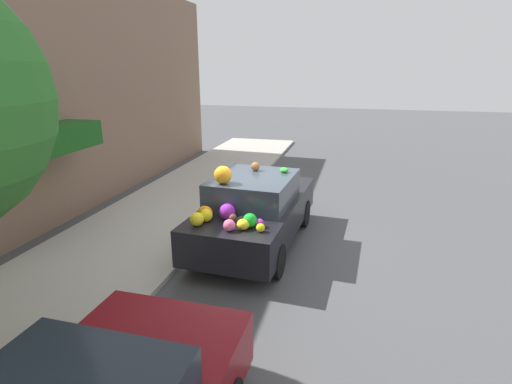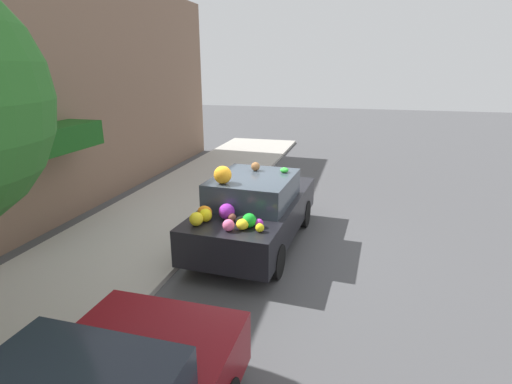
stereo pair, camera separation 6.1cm
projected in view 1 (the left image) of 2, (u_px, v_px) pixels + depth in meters
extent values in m
plane|color=#4C4C4F|center=(255.00, 243.00, 8.65)|extent=(60.00, 60.00, 0.00)
cube|color=#B2ADA3|center=(143.00, 229.00, 9.27)|extent=(24.00, 3.20, 0.10)
cube|color=#846651|center=(41.00, 95.00, 8.91)|extent=(18.00, 0.30, 6.08)
cube|color=#195919|center=(41.00, 142.00, 8.23)|extent=(2.88, 0.90, 0.55)
cylinder|color=red|center=(227.00, 184.00, 11.60)|extent=(0.20, 0.20, 0.55)
sphere|color=red|center=(227.00, 173.00, 11.50)|extent=(0.18, 0.18, 0.18)
cube|color=black|center=(256.00, 215.00, 8.45)|extent=(4.19, 1.96, 0.68)
cube|color=#333D47|center=(254.00, 189.00, 8.11)|extent=(1.93, 1.63, 0.54)
cylinder|color=black|center=(241.00, 207.00, 9.94)|extent=(0.65, 0.21, 0.64)
cylinder|color=black|center=(304.00, 213.00, 9.48)|extent=(0.65, 0.21, 0.64)
cylinder|color=black|center=(196.00, 249.00, 7.62)|extent=(0.65, 0.21, 0.64)
cylinder|color=black|center=(277.00, 261.00, 7.16)|extent=(0.65, 0.21, 0.64)
sphere|color=yellow|center=(197.00, 219.00, 6.94)|extent=(0.30, 0.30, 0.24)
sphere|color=yellow|center=(206.00, 215.00, 7.12)|extent=(0.32, 0.32, 0.24)
ellipsoid|color=yellow|center=(243.00, 224.00, 6.79)|extent=(0.25, 0.24, 0.18)
sphere|color=brown|center=(255.00, 166.00, 8.44)|extent=(0.19, 0.19, 0.19)
ellipsoid|color=red|center=(256.00, 178.00, 9.57)|extent=(0.43, 0.32, 0.22)
sphere|color=purple|center=(227.00, 212.00, 7.22)|extent=(0.40, 0.40, 0.29)
sphere|color=yellow|center=(249.00, 174.00, 10.01)|extent=(0.20, 0.20, 0.16)
sphere|color=red|center=(287.00, 180.00, 9.44)|extent=(0.23, 0.23, 0.17)
sphere|color=brown|center=(232.00, 217.00, 7.14)|extent=(0.16, 0.16, 0.15)
ellipsoid|color=black|center=(223.00, 181.00, 7.49)|extent=(0.17, 0.16, 0.12)
sphere|color=white|center=(286.00, 186.00, 8.95)|extent=(0.29, 0.29, 0.20)
ellipsoid|color=black|center=(243.00, 221.00, 6.90)|extent=(0.20, 0.28, 0.20)
sphere|color=pink|center=(229.00, 225.00, 6.72)|extent=(0.23, 0.23, 0.20)
sphere|color=orange|center=(223.00, 175.00, 7.49)|extent=(0.46, 0.46, 0.34)
sphere|color=red|center=(285.00, 178.00, 9.47)|extent=(0.29, 0.29, 0.24)
sphere|color=green|center=(250.00, 220.00, 6.87)|extent=(0.30, 0.30, 0.25)
ellipsoid|color=blue|center=(279.00, 176.00, 9.81)|extent=(0.23, 0.29, 0.18)
ellipsoid|color=orange|center=(205.00, 212.00, 7.28)|extent=(0.19, 0.29, 0.24)
ellipsoid|color=green|center=(284.00, 170.00, 8.31)|extent=(0.20, 0.19, 0.10)
sphere|color=#B02EB6|center=(260.00, 223.00, 6.88)|extent=(0.20, 0.20, 0.16)
sphere|color=yellow|center=(261.00, 228.00, 6.69)|extent=(0.21, 0.21, 0.15)
sphere|color=#EAA40D|center=(256.00, 178.00, 9.53)|extent=(0.29, 0.29, 0.22)
cylinder|color=black|center=(88.00, 375.00, 4.55)|extent=(0.59, 0.19, 0.59)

